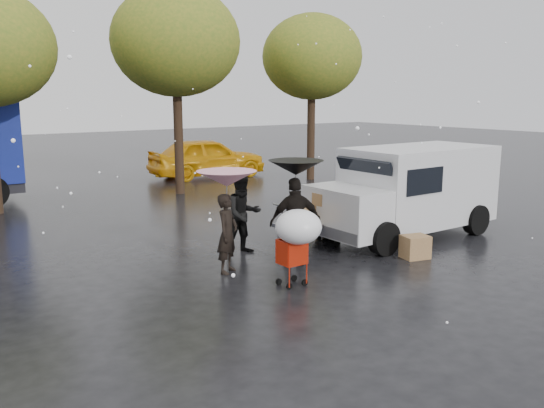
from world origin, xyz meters
TOP-DOWN VIEW (x-y plane):
  - ground at (0.00, 0.00)m, footprint 90.00×90.00m
  - person_pink at (-0.92, 1.09)m, footprint 0.69×0.64m
  - person_middle at (0.09, 2.09)m, footprint 0.92×0.75m
  - person_black at (0.46, 0.68)m, footprint 1.17×0.82m
  - umbrella_pink at (-0.92, 1.09)m, footprint 1.17×1.17m
  - umbrella_black at (0.46, 0.68)m, footprint 1.12×1.12m
  - vendor_cart at (1.67, 1.63)m, footprint 1.52×0.80m
  - shopping_cart at (-0.38, -0.44)m, footprint 0.84×0.84m
  - white_van at (4.31, 1.10)m, footprint 4.91×2.18m
  - box_ground_near at (2.89, -0.40)m, footprint 0.65×0.57m
  - box_ground_far at (2.67, 2.20)m, footprint 0.59×0.53m
  - yellow_taxi at (5.33, 13.05)m, footprint 5.08×2.42m
  - tree_row at (-0.47, 10.00)m, footprint 21.60×4.40m

SIDE VIEW (x-z plane):
  - ground at x=0.00m, z-range 0.00..0.00m
  - box_ground_far at x=2.67m, z-range 0.00..0.39m
  - box_ground_near at x=2.89m, z-range 0.00..0.50m
  - vendor_cart at x=1.67m, z-range 0.09..1.36m
  - person_pink at x=-0.92m, z-range 0.00..1.58m
  - yellow_taxi at x=5.33m, z-range 0.00..1.68m
  - person_middle at x=0.09m, z-range 0.00..1.77m
  - person_black at x=0.46m, z-range 0.00..1.84m
  - shopping_cart at x=-0.38m, z-range 0.33..1.80m
  - white_van at x=4.31m, z-range 0.06..2.26m
  - umbrella_pink at x=-0.92m, z-range 0.86..2.90m
  - umbrella_black at x=0.46m, z-range 0.94..3.13m
  - tree_row at x=-0.47m, z-range 1.46..8.58m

